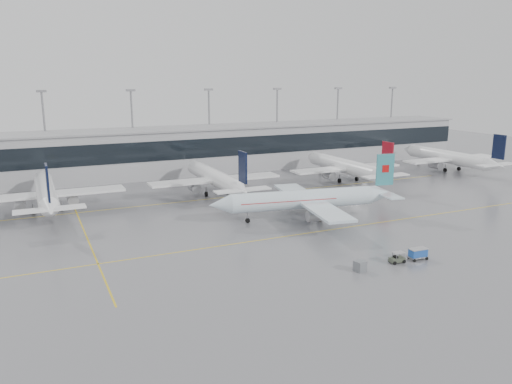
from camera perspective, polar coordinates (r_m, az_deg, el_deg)
name	(u,v)px	position (r m, az deg, el deg)	size (l,w,h in m)	color
ground	(286,236)	(82.68, 3.51, -5.07)	(320.00, 320.00, 0.00)	slate
taxi_line_main	(286,236)	(82.68, 3.51, -5.06)	(120.00, 0.25, 0.01)	gold
taxi_line_north	(221,198)	(109.02, -3.97, -0.65)	(120.00, 0.25, 0.01)	gold
taxi_line_cross	(86,234)	(88.23, -18.90, -4.59)	(0.25, 60.00, 0.01)	gold
terminal	(179,151)	(137.79, -8.79, 4.61)	(180.00, 15.00, 12.00)	#A0A0A3
terminal_glass	(187,149)	(130.41, -7.88, 4.85)	(180.00, 0.20, 5.00)	black
terminal_roof	(178,129)	(137.05, -8.88, 7.18)	(182.00, 16.00, 0.40)	gray
light_masts	(172,123)	(142.70, -9.57, 7.84)	(156.40, 1.00, 22.60)	gray
air_canada_jet	(309,199)	(92.43, 6.07, -0.84)	(36.49, 29.48, 11.48)	silver
parked_jet_b	(46,193)	(105.14, -22.88, -0.08)	(29.64, 36.96, 11.72)	white
parked_jet_c	(215,178)	(111.60, -4.68, 1.61)	(29.64, 36.96, 11.72)	white
parked_jet_d	(346,167)	(127.69, 10.24, 2.87)	(29.64, 36.96, 11.72)	white
parked_jet_e	(450,158)	(150.36, 21.27, 3.69)	(29.64, 36.96, 11.72)	white
baggage_tug	(397,259)	(73.64, 15.81, -7.39)	(3.22, 1.45, 1.55)	#3F4738
baggage_cart	(418,253)	(75.65, 18.03, -6.65)	(2.78, 1.66, 1.66)	gray
gse_unit	(360,266)	(69.41, 11.80, -8.27)	(1.42, 1.32, 1.42)	slate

